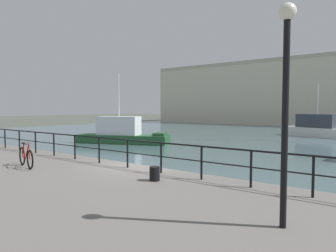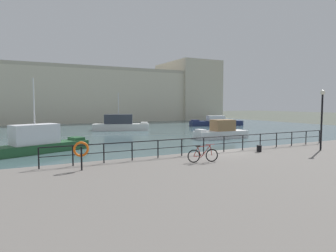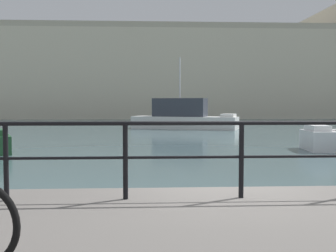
# 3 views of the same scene
# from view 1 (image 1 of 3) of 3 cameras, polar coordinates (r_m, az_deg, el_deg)

# --- Properties ---
(ground_plane) EXTENTS (240.00, 240.00, 0.00)m
(ground_plane) POSITION_cam_1_polar(r_m,az_deg,el_deg) (12.40, -4.93, -10.69)
(ground_plane) COLOR #4C5147
(water_basin) EXTENTS (80.00, 60.00, 0.01)m
(water_basin) POSITION_cam_1_polar(r_m,az_deg,el_deg) (40.09, 25.24, -1.32)
(water_basin) COLOR #476066
(water_basin) RESTS_ON ground_plane
(moored_small_launch) EXTENTS (8.18, 4.74, 6.00)m
(moored_small_launch) POSITION_cam_1_polar(r_m,az_deg,el_deg) (26.43, -8.70, -1.31)
(moored_small_launch) COLOR #23512D
(moored_small_launch) RESTS_ON water_basin
(moored_green_narrowboat) EXTENTS (8.48, 4.96, 5.61)m
(moored_green_narrowboat) POSITION_cam_1_polar(r_m,az_deg,el_deg) (35.95, 26.52, -0.36)
(moored_green_narrowboat) COLOR white
(moored_green_narrowboat) RESTS_ON water_basin
(quay_railing) EXTENTS (21.09, 0.07, 1.08)m
(quay_railing) POSITION_cam_1_polar(r_m,az_deg,el_deg) (12.19, -10.32, -3.83)
(quay_railing) COLOR black
(quay_railing) RESTS_ON quay_promenade
(parked_bicycle) EXTENTS (1.74, 0.46, 0.98)m
(parked_bicycle) POSITION_cam_1_polar(r_m,az_deg,el_deg) (12.88, -25.07, -5.27)
(parked_bicycle) COLOR black
(parked_bicycle) RESTS_ON quay_promenade
(mooring_bollard) EXTENTS (0.32, 0.32, 0.44)m
(mooring_bollard) POSITION_cam_1_polar(r_m,az_deg,el_deg) (9.54, -2.52, -8.91)
(mooring_bollard) COLOR black
(mooring_bollard) RESTS_ON quay_promenade
(quay_lamp_post) EXTENTS (0.32, 0.32, 4.14)m
(quay_lamp_post) POSITION_cam_1_polar(r_m,az_deg,el_deg) (6.01, 21.21, 7.41)
(quay_lamp_post) COLOR black
(quay_lamp_post) RESTS_ON quay_promenade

